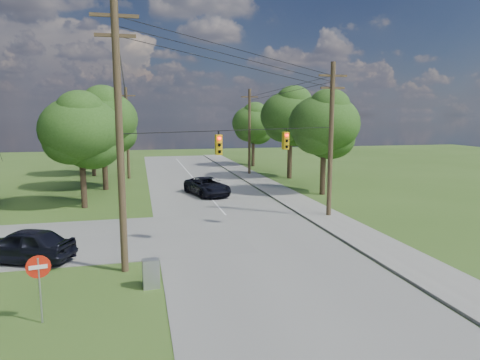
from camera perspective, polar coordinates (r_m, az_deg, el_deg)
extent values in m
plane|color=#38581D|center=(20.47, -1.86, -11.37)|extent=(140.00, 140.00, 0.00)
cube|color=gray|center=(25.53, 0.33, -7.25)|extent=(10.00, 100.00, 0.03)
cube|color=gray|center=(27.81, 13.95, -6.08)|extent=(2.60, 100.00, 0.12)
cylinder|color=#4F3D28|center=(19.30, -15.76, 5.34)|extent=(0.32, 0.32, 12.00)
cube|color=#4F3D28|center=(19.71, -16.40, 20.30)|extent=(2.00, 0.12, 0.14)
cube|color=#4F3D28|center=(19.56, -16.30, 18.01)|extent=(1.70, 0.12, 0.14)
cylinder|color=#4F3D28|center=(29.76, 12.02, 5.08)|extent=(0.32, 0.32, 10.50)
cube|color=#4F3D28|center=(29.82, 12.29, 13.45)|extent=(2.00, 0.12, 0.14)
cube|color=#4F3D28|center=(29.76, 12.24, 11.91)|extent=(1.70, 0.12, 0.14)
cylinder|color=#4F3D28|center=(50.52, 1.27, 6.37)|extent=(0.32, 0.32, 10.00)
cube|color=#4F3D28|center=(50.52, 1.29, 11.02)|extent=(2.00, 0.12, 0.14)
cylinder|color=#4F3D28|center=(48.91, -14.79, 6.01)|extent=(0.32, 0.32, 10.00)
cube|color=#4F3D28|center=(48.92, -14.97, 10.81)|extent=(2.00, 0.12, 0.14)
cylinder|color=black|center=(24.05, 1.19, 16.64)|extent=(13.52, 7.63, 1.53)
cylinder|color=black|center=(23.99, 1.18, 15.70)|extent=(13.52, 7.63, 1.53)
cylinder|color=black|center=(23.95, 1.18, 14.75)|extent=(13.52, 7.63, 1.53)
cylinder|color=black|center=(40.00, 5.34, 11.97)|extent=(0.03, 22.00, 0.53)
cylinder|color=black|center=(34.21, -15.37, 13.54)|extent=(0.43, 29.60, 2.03)
cylinder|color=black|center=(39.98, 5.33, 11.40)|extent=(0.03, 22.00, 0.53)
cylinder|color=black|center=(34.18, -15.34, 12.87)|extent=(0.43, 29.60, 2.03)
cylinder|color=black|center=(23.82, 1.15, 6.71)|extent=(13.52, 7.63, 0.04)
cube|color=yellow|center=(22.30, -2.81, 4.70)|extent=(0.32, 0.22, 1.05)
sphere|color=#FF0C05|center=(22.14, -2.75, 5.58)|extent=(0.17, 0.17, 0.17)
cube|color=yellow|center=(22.53, -2.92, 4.74)|extent=(0.32, 0.22, 1.05)
sphere|color=#FF0C05|center=(22.65, -3.00, 5.65)|extent=(0.17, 0.17, 0.17)
cube|color=yellow|center=(25.98, 6.17, 5.22)|extent=(0.32, 0.22, 1.05)
sphere|color=#FF0C05|center=(25.83, 6.29, 5.98)|extent=(0.17, 0.17, 0.17)
cube|color=yellow|center=(26.21, 6.00, 5.25)|extent=(0.32, 0.22, 1.05)
sphere|color=#FF0C05|center=(26.32, 5.91, 6.03)|extent=(0.17, 0.17, 0.17)
cylinder|color=#473323|center=(34.55, -20.12, -0.93)|extent=(0.45, 0.45, 3.15)
ellipsoid|color=#254B16|center=(34.14, -20.51, 6.32)|extent=(6.00, 6.00, 4.92)
cylinder|color=#473323|center=(42.31, -17.54, 1.11)|extent=(0.50, 0.50, 3.50)
ellipsoid|color=#254B16|center=(41.98, -17.85, 7.68)|extent=(6.40, 6.40, 5.25)
cylinder|color=#473323|center=(52.39, -18.95, 2.32)|extent=(0.48, 0.47, 3.32)
ellipsoid|color=#254B16|center=(52.13, -19.20, 7.36)|extent=(6.00, 6.00, 4.92)
cylinder|color=#473323|center=(38.64, 10.96, 0.54)|extent=(0.48, 0.48, 3.32)
ellipsoid|color=#254B16|center=(38.27, 11.16, 7.38)|extent=(6.20, 6.20, 5.08)
cylinder|color=#473323|center=(48.00, 6.63, 2.41)|extent=(0.52, 0.52, 3.67)
ellipsoid|color=#254B16|center=(47.72, 6.74, 8.50)|extent=(6.60, 6.60, 5.41)
cylinder|color=#473323|center=(59.13, 1.75, 3.37)|extent=(0.45, 0.45, 3.15)
ellipsoid|color=#254B16|center=(58.89, 1.77, 7.61)|extent=(5.80, 5.80, 4.76)
imported|color=black|center=(23.10, -26.95, -7.75)|extent=(5.22, 3.66, 1.65)
imported|color=black|center=(37.74, -4.38, -0.84)|extent=(3.99, 6.06, 1.55)
cube|color=#989B9E|center=(18.22, -11.80, -12.12)|extent=(0.71, 0.54, 1.20)
cylinder|color=#989B9E|center=(16.33, -25.11, -13.21)|extent=(0.06, 0.06, 2.30)
cylinder|color=red|center=(16.05, -25.30, -10.43)|extent=(0.79, 0.16, 0.79)
cube|color=white|center=(16.02, -25.32, -10.46)|extent=(0.57, 0.13, 0.14)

